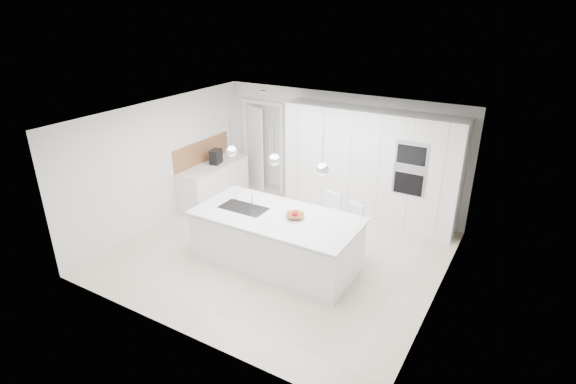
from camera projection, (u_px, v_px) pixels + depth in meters
The scene contains 26 objects.
floor at pixel (280, 253), 8.16m from camera, with size 5.50×5.50×0.00m, color beige.
wall_back at pixel (340, 151), 9.65m from camera, with size 5.50×5.50×0.00m, color silver.
wall_left at pixel (162, 163), 8.95m from camera, with size 5.00×5.00×0.00m, color silver.
ceiling at pixel (279, 118), 7.18m from camera, with size 5.50×5.50×0.00m, color white.
tall_cabinets at pixel (369, 166), 9.08m from camera, with size 3.60×0.60×2.30m, color white.
oven_stack at pixel (410, 169), 8.34m from camera, with size 0.62×0.04×1.05m, color #A5A5A8, non-canonical shape.
doorway_frame at pixel (263, 148), 10.62m from camera, with size 1.11×0.08×2.13m, color white, non-canonical shape.
hallway_door at pixel (253, 147), 10.71m from camera, with size 0.82×0.04×2.00m, color white.
radiator at pixel (275, 157), 10.54m from camera, with size 0.32×0.04×1.40m, color white, non-canonical shape.
left_base_cabinets at pixel (214, 184), 10.08m from camera, with size 0.60×1.80×0.86m, color white.
left_worktop at pixel (213, 165), 9.91m from camera, with size 0.62×1.82×0.04m, color silver.
oak_backsplash at pixel (202, 152), 9.93m from camera, with size 0.02×1.80×0.50m, color #97633C.
island_base at pixel (275, 241), 7.71m from camera, with size 2.80×1.20×0.86m, color white.
island_worktop at pixel (277, 216), 7.57m from camera, with size 2.84×1.40×0.04m, color silver.
island_sink at pixel (244, 212), 7.86m from camera, with size 0.84×0.44×0.18m, color #3F3F42, non-canonical shape.
island_tap at pixel (252, 197), 7.90m from camera, with size 0.02×0.02×0.30m, color white.
pendant_left at pixel (231, 151), 7.52m from camera, with size 0.20×0.20×0.20m, color white.
pendant_mid at pixel (274, 160), 7.13m from camera, with size 0.20×0.20×0.20m, color white.
pendant_right at pixel (322, 169), 6.73m from camera, with size 0.20×0.20×0.20m, color white.
fruit_bowl at pixel (295, 216), 7.45m from camera, with size 0.31×0.31×0.08m, color #97633C.
espresso_machine at pixel (216, 157), 9.90m from camera, with size 0.19×0.30×0.32m, color black.
bar_stool_left at pixel (329, 222), 8.17m from camera, with size 0.35×0.48×1.05m, color white, non-canonical shape.
bar_stool_right at pixel (352, 233), 7.81m from camera, with size 0.33×0.46×1.01m, color white, non-canonical shape.
apple_a at pixel (294, 214), 7.45m from camera, with size 0.08×0.08×0.08m, color #B21025.
apple_b at pixel (296, 214), 7.45m from camera, with size 0.09×0.09×0.09m, color #B21025.
banana_bunch at pixel (296, 212), 7.43m from camera, with size 0.20×0.20×0.03m, color yellow.
Camera 1 is at (3.70, -6.02, 4.23)m, focal length 28.00 mm.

